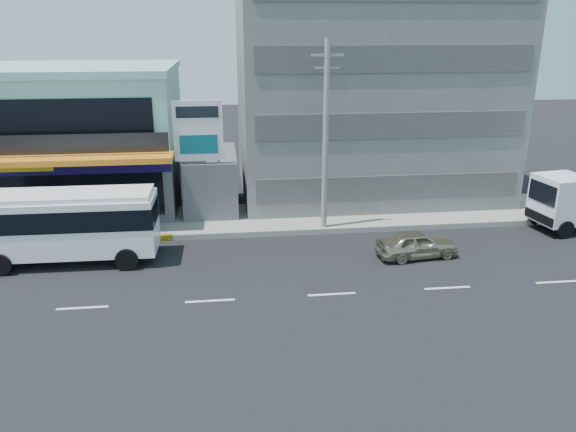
{
  "coord_description": "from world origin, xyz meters",
  "views": [
    {
      "loc": [
        0.72,
        -20.6,
        10.54
      ],
      "look_at": [
        3.63,
        3.82,
        2.2
      ],
      "focal_mm": 35.0,
      "sensor_mm": 36.0,
      "label": 1
    }
  ],
  "objects_px": {
    "billboard": "(199,138)",
    "utility_pole_near": "(326,137)",
    "minibus": "(67,221)",
    "sedan": "(417,244)",
    "shop_building": "(75,141)",
    "concrete_building": "(366,85)",
    "satellite_dish": "(210,155)"
  },
  "relations": [
    {
      "from": "shop_building",
      "to": "billboard",
      "type": "height_order",
      "value": "shop_building"
    },
    {
      "from": "utility_pole_near",
      "to": "sedan",
      "type": "height_order",
      "value": "utility_pole_near"
    },
    {
      "from": "billboard",
      "to": "concrete_building",
      "type": "bearing_deg",
      "value": 28.92
    },
    {
      "from": "minibus",
      "to": "concrete_building",
      "type": "bearing_deg",
      "value": 31.66
    },
    {
      "from": "concrete_building",
      "to": "shop_building",
      "type": "bearing_deg",
      "value": -176.65
    },
    {
      "from": "satellite_dish",
      "to": "utility_pole_near",
      "type": "distance_m",
      "value": 7.17
    },
    {
      "from": "minibus",
      "to": "sedan",
      "type": "xyz_separation_m",
      "value": [
        16.31,
        -1.38,
        -1.35
      ]
    },
    {
      "from": "shop_building",
      "to": "billboard",
      "type": "xyz_separation_m",
      "value": [
        7.5,
        -4.75,
        0.93
      ]
    },
    {
      "from": "concrete_building",
      "to": "minibus",
      "type": "relative_size",
      "value": 1.97
    },
    {
      "from": "utility_pole_near",
      "to": "shop_building",
      "type": "bearing_deg",
      "value": 154.94
    },
    {
      "from": "concrete_building",
      "to": "billboard",
      "type": "bearing_deg",
      "value": -151.08
    },
    {
      "from": "shop_building",
      "to": "satellite_dish",
      "type": "height_order",
      "value": "shop_building"
    },
    {
      "from": "utility_pole_near",
      "to": "sedan",
      "type": "bearing_deg",
      "value": -46.08
    },
    {
      "from": "billboard",
      "to": "sedan",
      "type": "relative_size",
      "value": 1.77
    },
    {
      "from": "shop_building",
      "to": "sedan",
      "type": "height_order",
      "value": "shop_building"
    },
    {
      "from": "satellite_dish",
      "to": "billboard",
      "type": "height_order",
      "value": "billboard"
    },
    {
      "from": "utility_pole_near",
      "to": "minibus",
      "type": "height_order",
      "value": "utility_pole_near"
    },
    {
      "from": "sedan",
      "to": "shop_building",
      "type": "bearing_deg",
      "value": 52.78
    },
    {
      "from": "concrete_building",
      "to": "billboard",
      "type": "height_order",
      "value": "concrete_building"
    },
    {
      "from": "minibus",
      "to": "billboard",
      "type": "bearing_deg",
      "value": 36.08
    },
    {
      "from": "minibus",
      "to": "sedan",
      "type": "bearing_deg",
      "value": -4.82
    },
    {
      "from": "minibus",
      "to": "sedan",
      "type": "distance_m",
      "value": 16.42
    },
    {
      "from": "billboard",
      "to": "utility_pole_near",
      "type": "height_order",
      "value": "utility_pole_near"
    },
    {
      "from": "shop_building",
      "to": "sedan",
      "type": "relative_size",
      "value": 3.18
    },
    {
      "from": "concrete_building",
      "to": "satellite_dish",
      "type": "height_order",
      "value": "concrete_building"
    },
    {
      "from": "utility_pole_near",
      "to": "billboard",
      "type": "bearing_deg",
      "value": 164.52
    },
    {
      "from": "billboard",
      "to": "minibus",
      "type": "height_order",
      "value": "billboard"
    },
    {
      "from": "concrete_building",
      "to": "satellite_dish",
      "type": "bearing_deg",
      "value": -158.2
    },
    {
      "from": "satellite_dish",
      "to": "billboard",
      "type": "bearing_deg",
      "value": -105.52
    },
    {
      "from": "satellite_dish",
      "to": "concrete_building",
      "type": "bearing_deg",
      "value": 21.8
    },
    {
      "from": "shop_building",
      "to": "utility_pole_near",
      "type": "bearing_deg",
      "value": -25.06
    },
    {
      "from": "utility_pole_near",
      "to": "sedan",
      "type": "distance_m",
      "value": 7.09
    }
  ]
}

